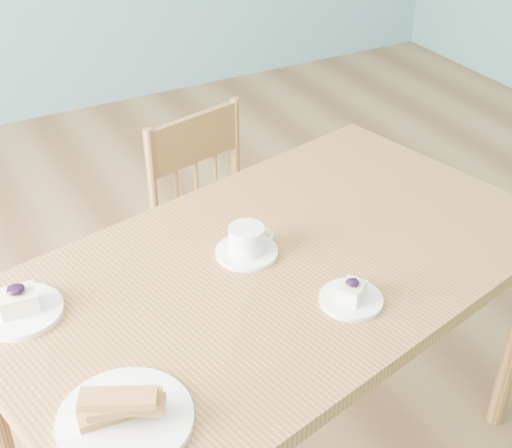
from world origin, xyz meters
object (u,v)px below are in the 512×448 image
(dining_chair, at_px, (221,237))
(cheesecake_plate_far, at_px, (20,307))
(biscotti_plate, at_px, (124,413))
(coffee_cup, at_px, (247,243))
(cheesecake_plate_near, at_px, (351,296))
(dining_table, at_px, (278,286))

(dining_chair, relative_size, cheesecake_plate_far, 4.52)
(cheesecake_plate_far, height_order, biscotti_plate, biscotti_plate)
(cheesecake_plate_far, distance_m, coffee_cup, 0.53)
(biscotti_plate, bearing_deg, dining_chair, 54.91)
(biscotti_plate, bearing_deg, cheesecake_plate_near, 8.82)
(cheesecake_plate_near, xyz_separation_m, biscotti_plate, (-0.55, -0.09, 0.01))
(cheesecake_plate_near, bearing_deg, dining_chair, 85.88)
(dining_table, bearing_deg, coffee_cup, 116.16)
(dining_table, xyz_separation_m, cheesecake_plate_far, (-0.58, 0.10, 0.09))
(dining_chair, distance_m, cheesecake_plate_far, 0.92)
(biscotti_plate, bearing_deg, cheesecake_plate_far, 103.84)
(dining_chair, xyz_separation_m, cheesecake_plate_near, (-0.06, -0.78, 0.34))
(dining_table, bearing_deg, dining_chair, 65.24)
(dining_chair, distance_m, coffee_cup, 0.65)
(cheesecake_plate_near, xyz_separation_m, cheesecake_plate_far, (-0.65, 0.30, 0.00))
(cheesecake_plate_far, height_order, coffee_cup, same)
(cheesecake_plate_near, height_order, coffee_cup, coffee_cup)
(dining_table, bearing_deg, biscotti_plate, -162.08)
(dining_table, xyz_separation_m, biscotti_plate, (-0.49, -0.29, 0.10))
(dining_chair, bearing_deg, dining_table, -115.34)
(cheesecake_plate_near, bearing_deg, biscotti_plate, -171.18)
(dining_table, relative_size, cheesecake_plate_far, 8.38)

